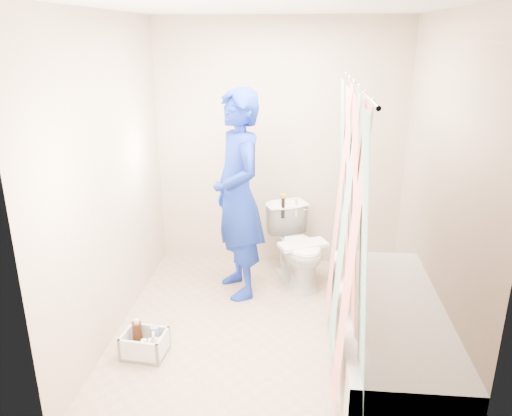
# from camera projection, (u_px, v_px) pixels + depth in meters

# --- Properties ---
(floor) EXTENTS (2.60, 2.60, 0.00)m
(floor) POSITION_uv_depth(u_px,v_px,m) (269.00, 328.00, 4.01)
(floor) COLOR tan
(floor) RESTS_ON ground
(ceiling) EXTENTS (2.40, 2.60, 0.02)m
(ceiling) POSITION_uv_depth(u_px,v_px,m) (272.00, 7.00, 3.21)
(ceiling) COLOR white
(ceiling) RESTS_ON wall_back
(wall_back) EXTENTS (2.40, 0.02, 2.40)m
(wall_back) POSITION_uv_depth(u_px,v_px,m) (279.00, 147.00, 4.83)
(wall_back) COLOR #BAA68F
(wall_back) RESTS_ON ground
(wall_front) EXTENTS (2.40, 0.02, 2.40)m
(wall_front) POSITION_uv_depth(u_px,v_px,m) (253.00, 263.00, 2.39)
(wall_front) COLOR #BAA68F
(wall_front) RESTS_ON ground
(wall_left) EXTENTS (0.02, 2.60, 2.40)m
(wall_left) POSITION_uv_depth(u_px,v_px,m) (110.00, 181.00, 3.71)
(wall_left) COLOR #BAA68F
(wall_left) RESTS_ON ground
(wall_right) EXTENTS (0.02, 2.60, 2.40)m
(wall_right) POSITION_uv_depth(u_px,v_px,m) (441.00, 190.00, 3.50)
(wall_right) COLOR #BAA68F
(wall_right) RESTS_ON ground
(bathtub) EXTENTS (0.70, 1.75, 0.50)m
(bathtub) POSITION_uv_depth(u_px,v_px,m) (388.00, 335.00, 3.44)
(bathtub) COLOR silver
(bathtub) RESTS_ON ground
(curtain_rod) EXTENTS (0.02, 1.90, 0.02)m
(curtain_rod) POSITION_uv_depth(u_px,v_px,m) (356.00, 85.00, 2.92)
(curtain_rod) COLOR silver
(curtain_rod) RESTS_ON wall_back
(shower_curtain) EXTENTS (0.06, 1.75, 1.80)m
(shower_curtain) POSITION_uv_depth(u_px,v_px,m) (346.00, 233.00, 3.22)
(shower_curtain) COLOR silver
(shower_curtain) RESTS_ON curtain_rod
(toilet) EXTENTS (0.66, 0.81, 0.72)m
(toilet) POSITION_uv_depth(u_px,v_px,m) (298.00, 246.00, 4.66)
(toilet) COLOR silver
(toilet) RESTS_ON ground
(tank_lid) EXTENTS (0.48, 0.36, 0.03)m
(tank_lid) POSITION_uv_depth(u_px,v_px,m) (303.00, 245.00, 4.53)
(tank_lid) COLOR white
(tank_lid) RESTS_ON toilet
(tank_internals) EXTENTS (0.16, 0.10, 0.23)m
(tank_internals) POSITION_uv_depth(u_px,v_px,m) (287.00, 205.00, 4.70)
(tank_internals) COLOR black
(tank_internals) RESTS_ON toilet
(plumber) EXTENTS (0.69, 0.79, 1.83)m
(plumber) POSITION_uv_depth(u_px,v_px,m) (238.00, 196.00, 4.29)
(plumber) COLOR #1027A0
(plumber) RESTS_ON ground
(cleaning_caddy) EXTENTS (0.33, 0.28, 0.23)m
(cleaning_caddy) POSITION_uv_depth(u_px,v_px,m) (146.00, 345.00, 3.64)
(cleaning_caddy) COLOR silver
(cleaning_caddy) RESTS_ON ground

